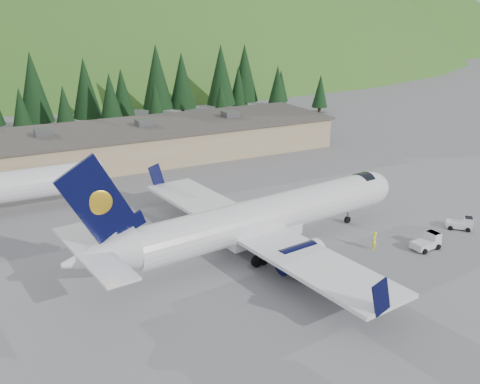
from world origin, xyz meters
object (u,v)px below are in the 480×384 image
object	(u,v)px
airliner	(260,219)
ramp_worker	(374,241)
terminal_building	(114,145)
baggage_tug_b	(462,224)
baggage_tug_a	(428,242)

from	to	relation	value
airliner	ramp_worker	size ratio (longest dim) A/B	19.30
terminal_building	ramp_worker	distance (m)	45.52
baggage_tug_b	baggage_tug_a	bearing A→B (deg)	-119.89
baggage_tug_a	baggage_tug_b	world-z (taller)	baggage_tug_a
baggage_tug_a	terminal_building	bearing A→B (deg)	108.39
baggage_tug_b	terminal_building	distance (m)	50.80
baggage_tug_a	ramp_worker	xyz separation A→B (m)	(-4.92, 2.24, 0.26)
ramp_worker	airliner	bearing A→B (deg)	-69.11
airliner	terminal_building	distance (m)	38.34
baggage_tug_b	airliner	bearing A→B (deg)	-148.97
baggage_tug_a	airliner	bearing A→B (deg)	149.52
baggage_tug_b	terminal_building	world-z (taller)	terminal_building
airliner	baggage_tug_a	world-z (taller)	airliner
baggage_tug_a	terminal_building	distance (m)	49.33
terminal_building	ramp_worker	xyz separation A→B (m)	(13.95, -43.30, -1.66)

